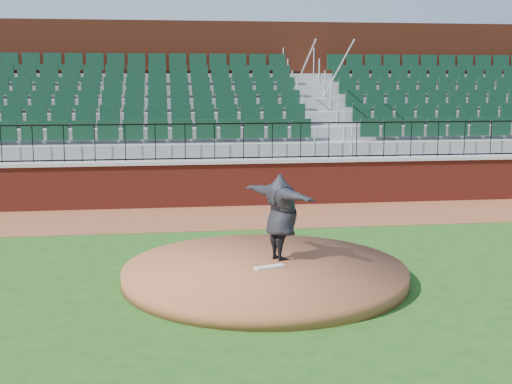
% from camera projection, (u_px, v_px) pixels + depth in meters
% --- Properties ---
extents(ground, '(90.00, 90.00, 0.00)m').
position_uv_depth(ground, '(267.00, 277.00, 12.16)').
color(ground, '#1E4C15').
rests_on(ground, ground).
extents(warning_track, '(34.00, 3.20, 0.01)m').
position_uv_depth(warning_track, '(236.00, 217.00, 17.44)').
color(warning_track, brown).
rests_on(warning_track, ground).
extents(field_wall, '(34.00, 0.35, 1.20)m').
position_uv_depth(field_wall, '(229.00, 184.00, 18.90)').
color(field_wall, maroon).
rests_on(field_wall, ground).
extents(wall_cap, '(34.00, 0.45, 0.10)m').
position_uv_depth(wall_cap, '(229.00, 161.00, 18.80)').
color(wall_cap, '#B7B7B7').
rests_on(wall_cap, field_wall).
extents(wall_railing, '(34.00, 0.05, 1.00)m').
position_uv_depth(wall_railing, '(229.00, 142.00, 18.70)').
color(wall_railing, black).
rests_on(wall_railing, wall_cap).
extents(seating_stands, '(34.00, 5.10, 4.60)m').
position_uv_depth(seating_stands, '(221.00, 118.00, 21.28)').
color(seating_stands, gray).
rests_on(seating_stands, ground).
extents(concourse_wall, '(34.00, 0.50, 5.50)m').
position_uv_depth(concourse_wall, '(214.00, 101.00, 23.95)').
color(concourse_wall, maroon).
rests_on(concourse_wall, ground).
extents(pitchers_mound, '(5.01, 5.01, 0.25)m').
position_uv_depth(pitchers_mound, '(265.00, 273.00, 11.94)').
color(pitchers_mound, brown).
rests_on(pitchers_mound, ground).
extents(pitching_rubber, '(0.57, 0.31, 0.04)m').
position_uv_depth(pitching_rubber, '(270.00, 267.00, 11.81)').
color(pitching_rubber, white).
rests_on(pitching_rubber, pitchers_mound).
extents(pitcher, '(1.39, 1.97, 1.59)m').
position_uv_depth(pitcher, '(281.00, 217.00, 12.26)').
color(pitcher, black).
rests_on(pitcher, pitchers_mound).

